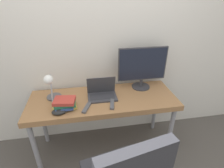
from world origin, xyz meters
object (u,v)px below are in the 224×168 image
at_px(laptop, 102,93).
at_px(desk_lamp, 51,86).
at_px(monitor, 142,66).
at_px(book_stack, 65,103).
at_px(game_controller, 59,112).

height_order(laptop, desk_lamp, desk_lamp).
height_order(monitor, desk_lamp, monitor).
bearing_deg(monitor, book_stack, -161.79).
bearing_deg(monitor, laptop, -164.09).
xyz_separation_m(laptop, monitor, (0.49, 0.14, 0.22)).
xyz_separation_m(book_stack, game_controller, (-0.05, -0.08, -0.03)).
height_order(desk_lamp, book_stack, desk_lamp).
relative_size(laptop, game_controller, 2.31).
distance_m(laptop, desk_lamp, 0.54).
relative_size(book_stack, game_controller, 1.86).
bearing_deg(laptop, desk_lamp, -178.67).
distance_m(monitor, book_stack, 0.95).
xyz_separation_m(desk_lamp, book_stack, (0.13, -0.14, -0.14)).
height_order(monitor, book_stack, monitor).
height_order(desk_lamp, game_controller, desk_lamp).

